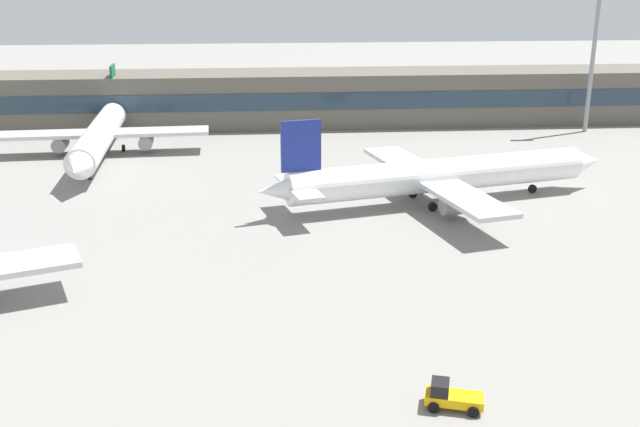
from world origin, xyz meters
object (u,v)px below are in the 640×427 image
at_px(airplane_far, 101,133).
at_px(baggage_tug_yellow, 450,396).
at_px(airplane_mid, 442,175).
at_px(floodlight_tower_west, 595,35).

distance_m(airplane_far, baggage_tug_yellow, 75.87).
relative_size(airplane_mid, baggage_tug_yellow, 11.08).
bearing_deg(baggage_tug_yellow, floodlight_tower_west, 61.56).
height_order(baggage_tug_yellow, floodlight_tower_west, floodlight_tower_west).
xyz_separation_m(airplane_mid, airplane_far, (-43.47, 25.97, 0.04)).
bearing_deg(airplane_mid, baggage_tug_yellow, -102.56).
bearing_deg(airplane_far, baggage_tug_yellow, -63.21).
bearing_deg(floodlight_tower_west, baggage_tug_yellow, -118.44).
xyz_separation_m(airplane_far, baggage_tug_yellow, (34.18, -67.69, -2.52)).
distance_m(baggage_tug_yellow, floodlight_tower_west, 90.04).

